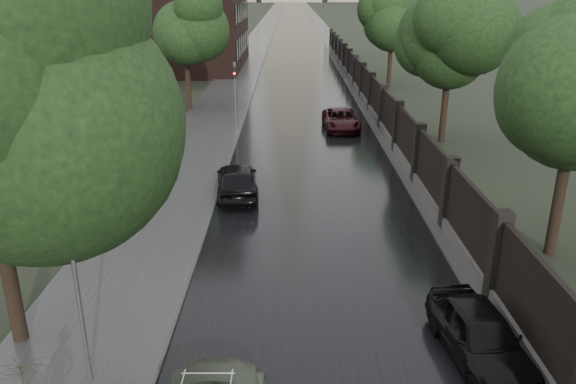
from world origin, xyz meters
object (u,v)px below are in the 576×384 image
at_px(tree_right_c, 392,27).
at_px(traffic_light, 235,89).
at_px(tree_right_b, 450,51).
at_px(car_right_near, 480,335).
at_px(tree_right_a, 576,104).
at_px(car_right_far, 341,120).
at_px(tree_left_far, 185,33).
at_px(lamp_post, 76,278).
at_px(hatchback_left, 237,180).

bearing_deg(tree_right_c, traffic_light, -128.18).
relative_size(tree_right_b, car_right_near, 1.85).
xyz_separation_m(tree_right_a, car_right_far, (-5.41, 16.77, -4.34)).
height_order(tree_left_far, traffic_light, tree_left_far).
xyz_separation_m(traffic_light, car_right_far, (6.39, -0.23, -1.79)).
bearing_deg(tree_right_b, car_right_far, 152.93).
height_order(tree_right_c, lamp_post, tree_right_c).
xyz_separation_m(tree_right_b, traffic_light, (-11.80, 2.99, -2.55)).
bearing_deg(lamp_post, tree_right_a, 26.74).
xyz_separation_m(car_right_near, car_right_far, (-1.31, 22.30, -0.04)).
bearing_deg(traffic_light, lamp_post, -92.68).
xyz_separation_m(tree_right_b, lamp_post, (-12.90, -20.50, -2.28)).
bearing_deg(tree_right_b, hatchback_left, -141.04).
distance_m(tree_left_far, tree_right_a, 26.91).
relative_size(hatchback_left, car_right_far, 0.94).
relative_size(tree_right_c, traffic_light, 1.75).
distance_m(tree_left_far, car_right_near, 30.15).
height_order(tree_right_b, car_right_near, tree_right_b).
xyz_separation_m(tree_right_a, tree_right_c, (0.00, 32.00, 0.00)).
xyz_separation_m(tree_left_far, tree_right_c, (15.50, 10.00, -0.29)).
bearing_deg(car_right_near, hatchback_left, 114.12).
bearing_deg(tree_right_b, tree_left_far, 152.70).
distance_m(tree_right_b, hatchback_left, 14.41).
relative_size(tree_right_a, car_right_far, 1.61).
relative_size(tree_right_a, lamp_post, 1.37).
bearing_deg(car_right_near, lamp_post, 179.13).
bearing_deg(tree_right_b, traffic_light, 165.76).
bearing_deg(tree_right_c, car_right_near, -96.23).
relative_size(tree_left_far, lamp_post, 1.45).
bearing_deg(tree_right_a, traffic_light, 124.77).
bearing_deg(car_right_near, tree_right_b, 70.99).
distance_m(tree_right_a, traffic_light, 20.85).
bearing_deg(car_right_far, lamp_post, -109.97).
xyz_separation_m(lamp_post, car_right_near, (8.80, 0.97, -2.03)).
bearing_deg(car_right_near, car_right_far, 86.22).
relative_size(tree_right_a, hatchback_left, 1.71).
bearing_deg(hatchback_left, car_right_near, 115.15).
height_order(tree_right_a, traffic_light, tree_right_a).
distance_m(tree_right_a, tree_right_b, 14.00).
relative_size(tree_right_c, car_right_near, 1.85).
distance_m(tree_right_a, lamp_post, 14.62).
relative_size(tree_left_far, traffic_light, 1.85).
relative_size(tree_left_far, tree_right_a, 1.05).
relative_size(tree_right_b, tree_right_c, 1.00).
relative_size(lamp_post, traffic_light, 1.28).
height_order(tree_left_far, lamp_post, tree_left_far).
xyz_separation_m(tree_right_a, lamp_post, (-12.90, -6.50, -2.28)).
height_order(tree_right_a, car_right_near, tree_right_a).
relative_size(tree_right_b, car_right_far, 1.61).
bearing_deg(tree_right_a, tree_right_b, 90.00).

